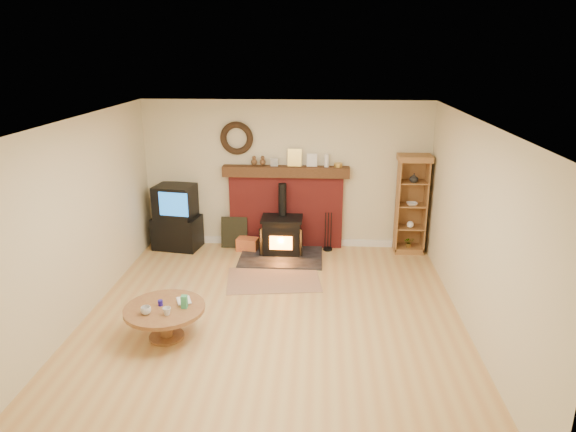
# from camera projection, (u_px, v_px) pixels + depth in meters

# --- Properties ---
(ground) EXTENTS (5.50, 5.50, 0.00)m
(ground) POSITION_uv_depth(u_px,v_px,m) (273.00, 319.00, 6.80)
(ground) COLOR tan
(ground) RESTS_ON ground
(room_shell) EXTENTS (5.02, 5.52, 2.61)m
(room_shell) POSITION_uv_depth(u_px,v_px,m) (271.00, 192.00, 6.36)
(room_shell) COLOR beige
(room_shell) RESTS_ON ground
(chimney_breast) EXTENTS (2.20, 0.22, 1.78)m
(chimney_breast) POSITION_uv_depth(u_px,v_px,m) (286.00, 204.00, 9.09)
(chimney_breast) COLOR maroon
(chimney_breast) RESTS_ON ground
(wood_stove) EXTENTS (1.40, 1.00, 1.22)m
(wood_stove) POSITION_uv_depth(u_px,v_px,m) (282.00, 237.00, 8.86)
(wood_stove) COLOR black
(wood_stove) RESTS_ON ground
(area_rug) EXTENTS (1.53, 1.15, 0.01)m
(area_rug) POSITION_uv_depth(u_px,v_px,m) (274.00, 279.00, 7.96)
(area_rug) COLOR brown
(area_rug) RESTS_ON ground
(tv_unit) EXTENTS (0.86, 0.66, 1.15)m
(tv_unit) POSITION_uv_depth(u_px,v_px,m) (176.00, 218.00, 9.09)
(tv_unit) COLOR black
(tv_unit) RESTS_ON ground
(curio_cabinet) EXTENTS (0.56, 0.40, 1.73)m
(curio_cabinet) POSITION_uv_depth(u_px,v_px,m) (411.00, 204.00, 8.82)
(curio_cabinet) COLOR brown
(curio_cabinet) RESTS_ON ground
(firelog_box) EXTENTS (0.40, 0.29, 0.23)m
(firelog_box) POSITION_uv_depth(u_px,v_px,m) (248.00, 244.00, 9.08)
(firelog_box) COLOR gold
(firelog_box) RESTS_ON ground
(leaning_painting) EXTENTS (0.47, 0.13, 0.56)m
(leaning_painting) POSITION_uv_depth(u_px,v_px,m) (234.00, 232.00, 9.19)
(leaning_painting) COLOR black
(leaning_painting) RESTS_ON ground
(fire_tools) EXTENTS (0.16, 0.16, 0.70)m
(fire_tools) POSITION_uv_depth(u_px,v_px,m) (328.00, 243.00, 9.09)
(fire_tools) COLOR black
(fire_tools) RESTS_ON ground
(coffee_table) EXTENTS (0.99, 0.99, 0.58)m
(coffee_table) POSITION_uv_depth(u_px,v_px,m) (165.00, 313.00, 6.26)
(coffee_table) COLOR brown
(coffee_table) RESTS_ON ground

